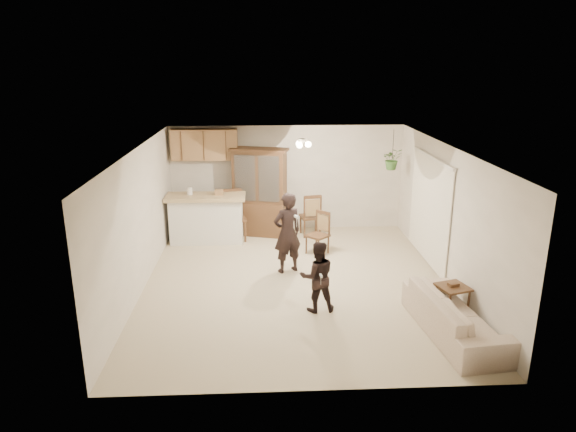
{
  "coord_description": "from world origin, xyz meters",
  "views": [
    {
      "loc": [
        -0.57,
        -8.71,
        3.95
      ],
      "look_at": [
        -0.12,
        0.4,
        1.17
      ],
      "focal_mm": 32.0,
      "sensor_mm": 36.0,
      "label": 1
    }
  ],
  "objects_px": {
    "side_table": "(452,300)",
    "chair_hutch_left": "(317,242)",
    "china_hutch": "(260,193)",
    "chair_hutch_right": "(310,223)",
    "child": "(317,272)",
    "adult": "(287,227)",
    "sofa": "(455,312)",
    "chair_bar": "(234,226)"
  },
  "relations": [
    {
      "from": "chair_hutch_left",
      "to": "chair_bar",
      "type": "bearing_deg",
      "value": -162.6
    },
    {
      "from": "child",
      "to": "china_hutch",
      "type": "height_order",
      "value": "china_hutch"
    },
    {
      "from": "adult",
      "to": "chair_hutch_left",
      "type": "distance_m",
      "value": 1.32
    },
    {
      "from": "sofa",
      "to": "chair_hutch_right",
      "type": "xyz_separation_m",
      "value": [
        -1.74,
        4.66,
        -0.08
      ]
    },
    {
      "from": "chair_hutch_left",
      "to": "chair_hutch_right",
      "type": "height_order",
      "value": "chair_hutch_right"
    },
    {
      "from": "sofa",
      "to": "chair_bar",
      "type": "distance_m",
      "value": 5.63
    },
    {
      "from": "adult",
      "to": "side_table",
      "type": "bearing_deg",
      "value": 118.69
    },
    {
      "from": "sofa",
      "to": "adult",
      "type": "distance_m",
      "value": 3.51
    },
    {
      "from": "china_hutch",
      "to": "chair_bar",
      "type": "xyz_separation_m",
      "value": [
        -0.59,
        -0.37,
        -0.69
      ]
    },
    {
      "from": "child",
      "to": "chair_hutch_right",
      "type": "xyz_separation_m",
      "value": [
        0.24,
        3.79,
        -0.39
      ]
    },
    {
      "from": "side_table",
      "to": "sofa",
      "type": "bearing_deg",
      "value": -106.56
    },
    {
      "from": "chair_hutch_right",
      "to": "chair_bar",
      "type": "bearing_deg",
      "value": -1.51
    },
    {
      "from": "child",
      "to": "chair_bar",
      "type": "height_order",
      "value": "child"
    },
    {
      "from": "sofa",
      "to": "chair_hutch_right",
      "type": "relative_size",
      "value": 1.85
    },
    {
      "from": "sofa",
      "to": "chair_hutch_left",
      "type": "relative_size",
      "value": 2.06
    },
    {
      "from": "sofa",
      "to": "china_hutch",
      "type": "relative_size",
      "value": 0.92
    },
    {
      "from": "chair_hutch_left",
      "to": "chair_hutch_right",
      "type": "relative_size",
      "value": 0.9
    },
    {
      "from": "china_hutch",
      "to": "chair_hutch_left",
      "type": "relative_size",
      "value": 2.25
    },
    {
      "from": "side_table",
      "to": "chair_hutch_left",
      "type": "bearing_deg",
      "value": 123.66
    },
    {
      "from": "sofa",
      "to": "side_table",
      "type": "relative_size",
      "value": 3.34
    },
    {
      "from": "chair_hutch_left",
      "to": "child",
      "type": "bearing_deg",
      "value": -50.52
    },
    {
      "from": "adult",
      "to": "side_table",
      "type": "height_order",
      "value": "adult"
    },
    {
      "from": "adult",
      "to": "side_table",
      "type": "xyz_separation_m",
      "value": [
        2.56,
        -1.9,
        -0.64
      ]
    },
    {
      "from": "chair_bar",
      "to": "chair_hutch_left",
      "type": "distance_m",
      "value": 2.05
    },
    {
      "from": "china_hutch",
      "to": "sofa",
      "type": "bearing_deg",
      "value": -43.28
    },
    {
      "from": "sofa",
      "to": "china_hutch",
      "type": "xyz_separation_m",
      "value": [
        -2.91,
        4.78,
        0.64
      ]
    },
    {
      "from": "china_hutch",
      "to": "chair_hutch_right",
      "type": "bearing_deg",
      "value": 9.81
    },
    {
      "from": "sofa",
      "to": "chair_hutch_left",
      "type": "distance_m",
      "value": 3.84
    },
    {
      "from": "china_hutch",
      "to": "side_table",
      "type": "distance_m",
      "value": 5.24
    },
    {
      "from": "side_table",
      "to": "chair_hutch_right",
      "type": "bearing_deg",
      "value": 115.4
    },
    {
      "from": "sofa",
      "to": "chair_hutch_left",
      "type": "height_order",
      "value": "chair_hutch_left"
    },
    {
      "from": "child",
      "to": "chair_hutch_left",
      "type": "xyz_separation_m",
      "value": [
        0.28,
        2.57,
        -0.42
      ]
    },
    {
      "from": "chair_hutch_right",
      "to": "adult",
      "type": "bearing_deg",
      "value": 63.62
    },
    {
      "from": "side_table",
      "to": "chair_bar",
      "type": "bearing_deg",
      "value": 134.17
    },
    {
      "from": "adult",
      "to": "china_hutch",
      "type": "xyz_separation_m",
      "value": [
        -0.53,
        2.26,
        0.11
      ]
    },
    {
      "from": "china_hutch",
      "to": "chair_hutch_right",
      "type": "distance_m",
      "value": 1.38
    },
    {
      "from": "sofa",
      "to": "chair_bar",
      "type": "xyz_separation_m",
      "value": [
        -3.5,
        4.41,
        -0.04
      ]
    },
    {
      "from": "side_table",
      "to": "adult",
      "type": "bearing_deg",
      "value": 143.44
    },
    {
      "from": "china_hutch",
      "to": "chair_bar",
      "type": "distance_m",
      "value": 0.98
    },
    {
      "from": "child",
      "to": "side_table",
      "type": "xyz_separation_m",
      "value": [
        2.16,
        -0.25,
        -0.42
      ]
    },
    {
      "from": "china_hutch",
      "to": "chair_hutch_right",
      "type": "height_order",
      "value": "china_hutch"
    },
    {
      "from": "sofa",
      "to": "chair_hutch_left",
      "type": "xyz_separation_m",
      "value": [
        -1.7,
        3.44,
        -0.11
      ]
    }
  ]
}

